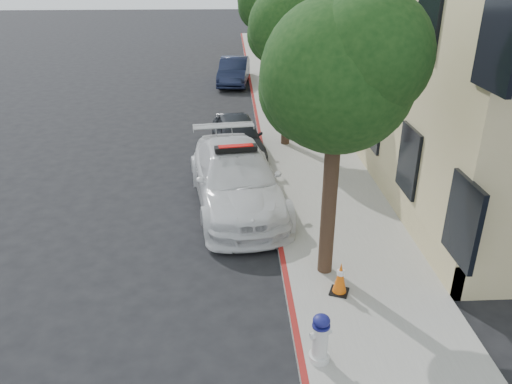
{
  "coord_description": "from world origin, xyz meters",
  "views": [
    {
      "loc": [
        0.99,
        -10.77,
        6.13
      ],
      "look_at": [
        1.56,
        0.14,
        1.0
      ],
      "focal_mm": 35.0,
      "sensor_mm": 36.0,
      "label": 1
    }
  ],
  "objects_px": {
    "parked_car_mid": "(238,136)",
    "parked_car_far": "(234,71)",
    "fire_hydrant": "(320,339)",
    "traffic_cone": "(340,278)",
    "police_car": "(236,179)"
  },
  "relations": [
    {
      "from": "parked_car_mid",
      "to": "parked_car_far",
      "type": "height_order",
      "value": "parked_car_far"
    },
    {
      "from": "fire_hydrant",
      "to": "traffic_cone",
      "type": "bearing_deg",
      "value": 48.18
    },
    {
      "from": "parked_car_mid",
      "to": "parked_car_far",
      "type": "distance_m",
      "value": 10.67
    },
    {
      "from": "police_car",
      "to": "traffic_cone",
      "type": "height_order",
      "value": "police_car"
    },
    {
      "from": "parked_car_mid",
      "to": "traffic_cone",
      "type": "bearing_deg",
      "value": -84.43
    },
    {
      "from": "police_car",
      "to": "fire_hydrant",
      "type": "distance_m",
      "value": 6.17
    },
    {
      "from": "police_car",
      "to": "parked_car_far",
      "type": "height_order",
      "value": "police_car"
    },
    {
      "from": "parked_car_far",
      "to": "traffic_cone",
      "type": "distance_m",
      "value": 18.94
    },
    {
      "from": "parked_car_far",
      "to": "fire_hydrant",
      "type": "xyz_separation_m",
      "value": [
        1.15,
        -20.64,
        -0.09
      ]
    },
    {
      "from": "police_car",
      "to": "fire_hydrant",
      "type": "bearing_deg",
      "value": -86.13
    },
    {
      "from": "police_car",
      "to": "parked_car_far",
      "type": "xyz_separation_m",
      "value": [
        0.1,
        14.61,
        -0.11
      ]
    },
    {
      "from": "parked_car_far",
      "to": "fire_hydrant",
      "type": "relative_size",
      "value": 4.6
    },
    {
      "from": "traffic_cone",
      "to": "parked_car_far",
      "type": "bearing_deg",
      "value": 95.61
    },
    {
      "from": "police_car",
      "to": "parked_car_far",
      "type": "distance_m",
      "value": 14.61
    },
    {
      "from": "parked_car_far",
      "to": "traffic_cone",
      "type": "xyz_separation_m",
      "value": [
        1.85,
        -18.85,
        -0.2
      ]
    }
  ]
}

